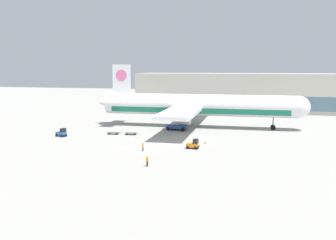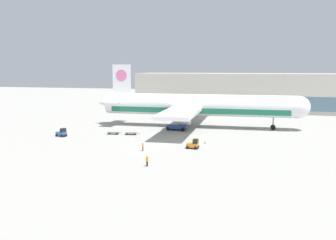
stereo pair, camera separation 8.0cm
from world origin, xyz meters
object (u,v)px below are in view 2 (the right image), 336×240
baggage_dolly_lead (113,133)px  ground_crew_far (143,146)px  traffic_cone_near (205,142)px  scissor_lift_loader (177,123)px  baggage_tug_foreground (62,133)px  baggage_tug_mid (193,144)px  baggage_dolly_second (131,133)px  airplane_main (195,106)px  ground_crew_near (147,160)px

baggage_dolly_lead → ground_crew_far: ground_crew_far is taller
ground_crew_far → traffic_cone_near: 14.73m
scissor_lift_loader → baggage_tug_foreground: scissor_lift_loader is taller
scissor_lift_loader → baggage_tug_mid: scissor_lift_loader is taller
baggage_dolly_second → ground_crew_far: size_ratio=2.24×
airplane_main → baggage_dolly_lead: size_ratio=15.40×
scissor_lift_loader → baggage_dolly_lead: scissor_lift_loader is taller
scissor_lift_loader → baggage_tug_mid: (8.60, -21.39, -1.03)m
ground_crew_far → baggage_tug_mid: bearing=-57.4°
baggage_tug_mid → baggage_dolly_lead: baggage_tug_mid is taller
scissor_lift_loader → ground_crew_far: 26.00m
baggage_tug_foreground → baggage_tug_mid: size_ratio=1.05×
ground_crew_near → ground_crew_far: 11.58m
ground_crew_near → ground_crew_far: bearing=-130.8°
baggage_dolly_second → ground_crew_far: 18.40m
baggage_tug_mid → ground_crew_near: (-4.72, -15.32, 0.20)m
baggage_tug_foreground → baggage_tug_mid: (32.58, -5.16, 0.00)m
airplane_main → scissor_lift_loader: 8.06m
baggage_dolly_lead → traffic_cone_near: bearing=-20.6°
baggage_dolly_lead → ground_crew_near: 31.63m
baggage_dolly_lead → baggage_dolly_second: size_ratio=1.00×
baggage_tug_mid → scissor_lift_loader: bearing=117.3°
baggage_dolly_lead → ground_crew_near: size_ratio=2.07×
ground_crew_far → traffic_cone_near: bearing=-39.7°
scissor_lift_loader → ground_crew_near: (3.88, -36.70, -0.83)m
airplane_main → baggage_dolly_lead: 24.27m
baggage_dolly_lead → airplane_main: bearing=35.7°
baggage_tug_foreground → ground_crew_far: baggage_tug_foreground is taller
baggage_dolly_second → baggage_tug_mid: bearing=-41.0°
baggage_tug_foreground → traffic_cone_near: (33.99, 0.54, -0.53)m
baggage_tug_foreground → baggage_dolly_lead: baggage_tug_foreground is taller
airplane_main → ground_crew_far: bearing=-99.7°
airplane_main → baggage_tug_foreground: size_ratio=21.40×
baggage_tug_foreground → traffic_cone_near: baggage_tug_foreground is taller
airplane_main → baggage_tug_mid: airplane_main is taller
ground_crew_near → traffic_cone_near: size_ratio=2.60×
baggage_tug_mid → traffic_cone_near: 5.90m
baggage_tug_foreground → traffic_cone_near: size_ratio=3.88×
baggage_tug_foreground → ground_crew_far: bearing=-8.0°
airplane_main → baggage_dolly_second: 20.96m
ground_crew_near → airplane_main: bearing=-152.9°
airplane_main → ground_crew_far: size_ratio=34.54×
baggage_tug_mid → ground_crew_far: bearing=-147.8°
scissor_lift_loader → baggage_dolly_second: size_ratio=1.41×
baggage_dolly_lead → scissor_lift_loader: bearing=29.8°
baggage_tug_mid → baggage_dolly_second: 21.19m
airplane_main → scissor_lift_loader: size_ratio=10.95×
baggage_dolly_second → traffic_cone_near: 19.99m
baggage_tug_mid → baggage_dolly_second: baggage_tug_mid is taller
traffic_cone_near → baggage_tug_foreground: bearing=-179.1°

